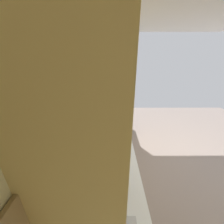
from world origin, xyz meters
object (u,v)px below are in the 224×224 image
oven_range (111,113)px  bowl (115,106)px  microwave (110,131)px  kettle (115,112)px

oven_range → bowl: 0.86m
microwave → bowl: bearing=-4.6°
oven_range → microwave: bearing=179.4°
oven_range → kettle: 1.26m
microwave → kettle: 0.94m
bowl → kettle: (-0.44, 0.00, 0.04)m
oven_range → bowl: oven_range is taller
oven_range → bowl: (-0.71, -0.09, 0.48)m
microwave → kettle: (0.93, -0.11, -0.08)m
bowl → oven_range: bearing=6.9°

